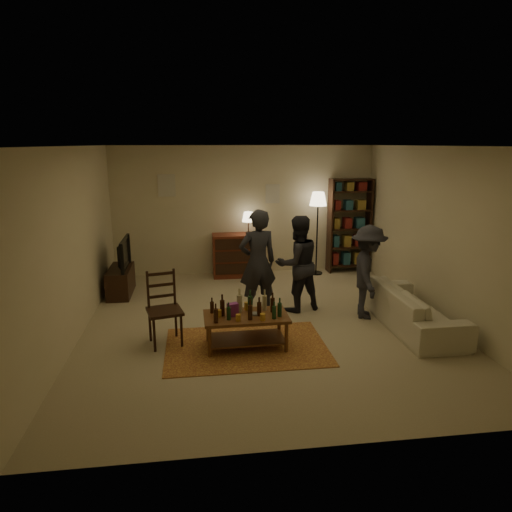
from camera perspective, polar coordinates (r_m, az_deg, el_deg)
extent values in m
plane|color=#C6B793|center=(7.18, 1.24, -8.49)|extent=(6.00, 6.00, 0.00)
plane|color=beige|center=(9.72, -1.45, 5.70)|extent=(5.50, 0.00, 5.50)
plane|color=beige|center=(6.92, -21.82, 1.34)|extent=(0.00, 6.00, 6.00)
plane|color=beige|center=(7.70, 21.98, 2.52)|extent=(0.00, 6.00, 6.00)
plane|color=beige|center=(3.96, 8.08, -6.74)|extent=(5.50, 0.00, 5.50)
plane|color=white|center=(6.64, 1.37, 13.59)|extent=(6.00, 6.00, 0.00)
cube|color=beige|center=(9.59, -11.11, 8.65)|extent=(0.35, 0.03, 0.45)
cube|color=beige|center=(9.73, 2.09, 7.79)|extent=(0.30, 0.03, 0.40)
cube|color=maroon|center=(6.43, -1.24, -11.24)|extent=(2.20, 1.50, 0.01)
cube|color=brown|center=(6.25, -1.26, -7.58)|extent=(1.15, 0.64, 0.04)
cube|color=brown|center=(6.38, -1.24, -10.28)|extent=(1.05, 0.54, 0.02)
cylinder|color=brown|center=(6.07, -5.81, -10.71)|extent=(0.05, 0.05, 0.43)
cylinder|color=brown|center=(6.19, 3.82, -10.16)|extent=(0.05, 0.05, 0.43)
cylinder|color=brown|center=(6.53, -6.02, -8.89)|extent=(0.05, 0.05, 0.43)
cylinder|color=brown|center=(6.65, 2.90, -8.42)|extent=(0.05, 0.05, 0.43)
cylinder|color=gold|center=(6.19, -4.64, -7.16)|extent=(0.07, 0.07, 0.10)
cylinder|color=gold|center=(6.04, -2.25, -7.70)|extent=(0.07, 0.07, 0.09)
cylinder|color=gold|center=(6.42, -1.18, -6.28)|extent=(0.07, 0.07, 0.11)
cylinder|color=gold|center=(6.06, 0.84, -7.62)|extent=(0.07, 0.07, 0.09)
cube|color=#88338D|center=(6.21, -2.94, -6.65)|extent=(0.16, 0.13, 0.18)
cylinder|color=gray|center=(6.24, -0.13, -7.31)|extent=(0.12, 0.12, 0.03)
cube|color=black|center=(6.45, -11.35, -6.79)|extent=(0.55, 0.55, 0.04)
cylinder|color=black|center=(6.35, -12.59, -9.63)|extent=(0.04, 0.04, 0.48)
cylinder|color=black|center=(6.40, -9.29, -9.25)|extent=(0.04, 0.04, 0.48)
cylinder|color=black|center=(6.68, -13.11, -8.43)|extent=(0.04, 0.04, 0.48)
cylinder|color=black|center=(6.74, -9.98, -8.08)|extent=(0.04, 0.04, 0.48)
cube|color=black|center=(6.53, -11.77, -3.84)|extent=(0.36, 0.12, 0.54)
cube|color=black|center=(8.84, -16.55, -3.03)|extent=(0.40, 1.00, 0.50)
imported|color=black|center=(8.70, -16.66, 0.31)|extent=(0.13, 0.97, 0.56)
cube|color=maroon|center=(9.59, -2.43, 0.11)|extent=(1.00, 0.48, 0.90)
cube|color=black|center=(9.41, -2.27, -1.61)|extent=(0.92, 0.02, 0.22)
cube|color=black|center=(9.35, -2.29, -0.08)|extent=(0.92, 0.02, 0.22)
cube|color=black|center=(9.29, -2.30, 1.48)|extent=(0.92, 0.02, 0.22)
cylinder|color=black|center=(9.52, -0.95, 2.90)|extent=(0.12, 0.12, 0.04)
cylinder|color=black|center=(9.49, -0.96, 3.67)|extent=(0.02, 0.02, 0.22)
cone|color=#FFE5B2|center=(9.46, -0.96, 4.93)|extent=(0.26, 0.26, 0.20)
cube|color=black|center=(9.92, 9.23, 3.65)|extent=(0.04, 0.34, 2.00)
cube|color=black|center=(10.20, 13.87, 3.70)|extent=(0.04, 0.34, 2.00)
cube|color=black|center=(10.23, 11.35, -1.01)|extent=(0.90, 0.34, 0.03)
cube|color=black|center=(10.14, 11.46, 1.17)|extent=(0.90, 0.34, 0.03)
cube|color=black|center=(10.06, 11.57, 3.40)|extent=(0.90, 0.34, 0.03)
cube|color=black|center=(10.00, 11.68, 5.65)|extent=(0.90, 0.34, 0.03)
cube|color=black|center=(9.95, 11.79, 7.93)|extent=(0.90, 0.34, 0.03)
cube|color=black|center=(9.93, 11.86, 9.36)|extent=(0.90, 0.34, 0.03)
cube|color=maroon|center=(10.11, 9.78, -0.28)|extent=(0.12, 0.22, 0.26)
cube|color=#25596F|center=(10.18, 11.12, -0.23)|extent=(0.15, 0.22, 0.26)
cube|color=olive|center=(10.27, 12.55, -0.18)|extent=(0.18, 0.22, 0.26)
cube|color=#25596F|center=(10.02, 9.87, 1.88)|extent=(0.12, 0.22, 0.24)
cube|color=olive|center=(10.10, 11.23, 1.91)|extent=(0.15, 0.22, 0.24)
cube|color=maroon|center=(10.19, 12.67, 1.95)|extent=(0.18, 0.22, 0.24)
cube|color=olive|center=(9.95, 9.97, 4.08)|extent=(0.12, 0.22, 0.22)
cube|color=maroon|center=(10.02, 11.33, 4.09)|extent=(0.15, 0.22, 0.22)
cube|color=#25596F|center=(10.11, 12.78, 4.11)|extent=(0.18, 0.22, 0.22)
cube|color=maroon|center=(9.89, 10.06, 6.31)|extent=(0.12, 0.22, 0.20)
cube|color=#25596F|center=(9.97, 11.44, 6.30)|extent=(0.15, 0.22, 0.20)
cube|color=olive|center=(10.06, 12.90, 6.30)|extent=(0.18, 0.22, 0.20)
cube|color=#25596F|center=(9.85, 10.16, 8.56)|extent=(0.12, 0.22, 0.18)
cube|color=olive|center=(9.92, 11.55, 8.53)|extent=(0.15, 0.22, 0.18)
cube|color=maroon|center=(10.02, 13.02, 8.51)|extent=(0.18, 0.22, 0.18)
cylinder|color=black|center=(9.93, 7.48, -2.11)|extent=(0.28, 0.28, 0.03)
cylinder|color=black|center=(9.75, 7.62, 2.23)|extent=(0.03, 0.03, 1.57)
cone|color=#FFE5B2|center=(9.62, 7.78, 7.10)|extent=(0.36, 0.36, 0.28)
imported|color=beige|center=(7.37, 19.01, -6.15)|extent=(0.81, 2.08, 0.61)
imported|color=#25262C|center=(7.37, 0.20, -0.81)|extent=(0.70, 0.54, 1.73)
imported|color=#222229|center=(7.56, 5.19, -0.96)|extent=(0.92, 0.81, 1.61)
imported|color=#2A2A33|center=(7.45, 13.80, -1.96)|extent=(0.80, 1.08, 1.50)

